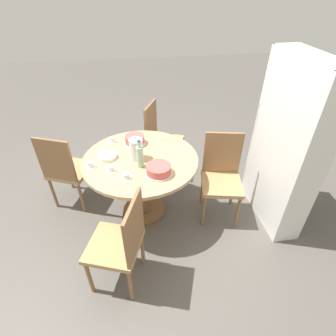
{
  "coord_description": "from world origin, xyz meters",
  "views": [
    {
      "loc": [
        2.22,
        -0.07,
        2.26
      ],
      "look_at": [
        0.0,
        0.29,
        0.59
      ],
      "focal_mm": 28.0,
      "sensor_mm": 36.0,
      "label": 1
    }
  ],
  "objects": [
    {
      "name": "ground_plane",
      "position": [
        0.0,
        0.0,
        0.0
      ],
      "size": [
        14.0,
        14.0,
        0.0
      ],
      "primitive_type": "plane",
      "color": "#56514C"
    },
    {
      "name": "dining_table",
      "position": [
        0.0,
        0.0,
        0.58
      ],
      "size": [
        1.18,
        1.18,
        0.75
      ],
      "color": "brown",
      "rests_on": "ground_plane"
    },
    {
      "name": "chair_a",
      "position": [
        0.83,
        -0.23,
        0.51
      ],
      "size": [
        0.54,
        0.54,
        0.96
      ],
      "rotation": [
        0.0,
        0.0,
        5.93
      ],
      "color": "olive",
      "rests_on": "ground_plane"
    },
    {
      "name": "chair_b",
      "position": [
        0.11,
        0.85,
        0.51
      ],
      "size": [
        0.5,
        0.5,
        0.96
      ],
      "rotation": [
        0.0,
        0.0,
        7.64
      ],
      "color": "olive",
      "rests_on": "ground_plane"
    },
    {
      "name": "chair_c",
      "position": [
        -0.8,
        0.31,
        0.51
      ],
      "size": [
        0.56,
        0.56,
        0.96
      ],
      "rotation": [
        0.0,
        0.0,
        8.97
      ],
      "color": "olive",
      "rests_on": "ground_plane"
    },
    {
      "name": "chair_d",
      "position": [
        -0.27,
        -0.82,
        0.51
      ],
      "size": [
        0.55,
        0.55,
        0.96
      ],
      "rotation": [
        0.0,
        0.0,
        10.6
      ],
      "color": "olive",
      "rests_on": "ground_plane"
    },
    {
      "name": "bookshelf",
      "position": [
        0.23,
        1.41,
        0.82
      ],
      "size": [
        0.89,
        0.28,
        1.75
      ],
      "rotation": [
        0.0,
        0.0,
        3.14
      ],
      "color": "silver",
      "rests_on": "ground_plane"
    },
    {
      "name": "coffee_pot",
      "position": [
        -0.01,
        -0.03,
        0.86
      ],
      "size": [
        0.14,
        0.14,
        0.26
      ],
      "color": "silver",
      "rests_on": "dining_table"
    },
    {
      "name": "water_bottle",
      "position": [
        0.14,
        -0.01,
        0.87
      ],
      "size": [
        0.07,
        0.07,
        0.29
      ],
      "color": "#99C6A3",
      "rests_on": "dining_table"
    },
    {
      "name": "cake_main",
      "position": [
        0.28,
        0.15,
        0.79
      ],
      "size": [
        0.26,
        0.26,
        0.09
      ],
      "color": "silver",
      "rests_on": "dining_table"
    },
    {
      "name": "cake_second",
      "position": [
        -0.31,
        -0.03,
        0.79
      ],
      "size": [
        0.24,
        0.24,
        0.09
      ],
      "color": "silver",
      "rests_on": "dining_table"
    },
    {
      "name": "cup_a",
      "position": [
        0.07,
        -0.48,
        0.77
      ],
      "size": [
        0.11,
        0.11,
        0.06
      ],
      "color": "white",
      "rests_on": "dining_table"
    },
    {
      "name": "cup_b",
      "position": [
        0.31,
        -0.15,
        0.77
      ],
      "size": [
        0.11,
        0.11,
        0.06
      ],
      "color": "white",
      "rests_on": "dining_table"
    },
    {
      "name": "cup_c",
      "position": [
        -0.37,
        -0.28,
        0.77
      ],
      "size": [
        0.11,
        0.11,
        0.06
      ],
      "color": "white",
      "rests_on": "dining_table"
    },
    {
      "name": "cup_d",
      "position": [
        0.17,
        -0.29,
        0.77
      ],
      "size": [
        0.11,
        0.11,
        0.06
      ],
      "color": "white",
      "rests_on": "dining_table"
    },
    {
      "name": "plate_stack",
      "position": [
        -0.06,
        -0.33,
        0.77
      ],
      "size": [
        0.19,
        0.19,
        0.04
      ],
      "color": "white",
      "rests_on": "dining_table"
    }
  ]
}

